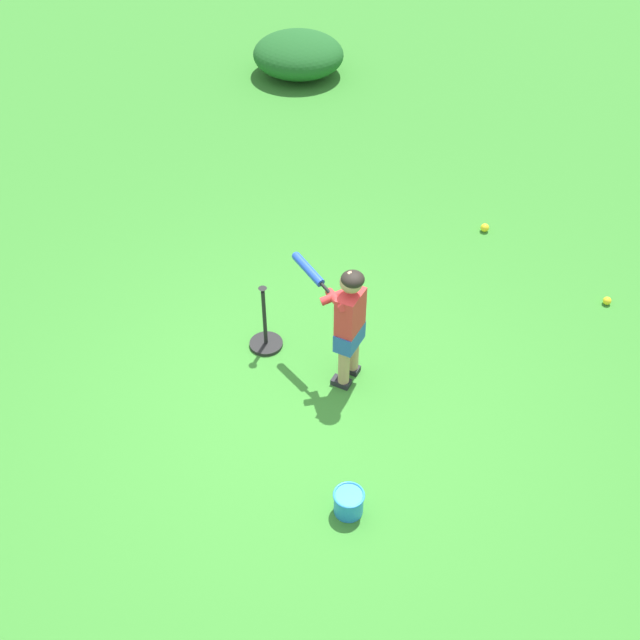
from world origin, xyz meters
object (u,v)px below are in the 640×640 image
Objects in this scene: play_ball_near_batter at (607,301)px; toy_bucket at (349,502)px; play_ball_midfield at (485,228)px; child_batter at (347,316)px; batting_tee at (266,336)px.

toy_bucket reaches higher than play_ball_near_batter.
play_ball_midfield is 1.15× the size of play_ball_near_batter.
play_ball_midfield is 1.44m from play_ball_near_batter.
play_ball_near_batter is (-0.24, -1.42, -0.01)m from play_ball_midfield.
play_ball_midfield is 0.40× the size of toy_bucket.
toy_bucket is (-3.19, 0.34, 0.06)m from play_ball_near_batter.
child_batter is 2.56m from play_ball_midfield.
play_ball_midfield is at bearing 5.86° from child_batter.
batting_tee is (-2.40, 1.90, 0.07)m from play_ball_near_batter.
batting_tee reaches higher than play_ball_near_batter.
play_ball_midfield is at bearing -10.29° from batting_tee.
play_ball_midfield is 2.68m from batting_tee.
child_batter is 5.00× the size of toy_bucket.
child_batter is at bearing -77.49° from batting_tee.
play_ball_near_batter is at bearing -6.04° from toy_bucket.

